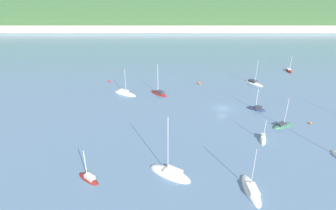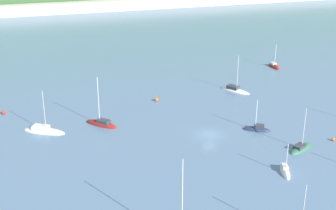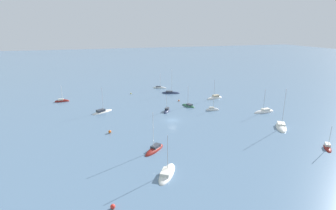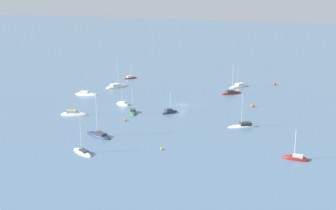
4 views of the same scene
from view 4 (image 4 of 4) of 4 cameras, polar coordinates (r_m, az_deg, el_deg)
ground_plane at (r=142.73m, az=1.82°, el=0.00°), size 600.00×600.00×0.00m
sailboat_0 at (r=158.01m, az=7.72°, el=1.40°), size 6.65×6.92×10.93m
sailboat_1 at (r=105.25m, az=-10.37°, el=-5.77°), size 4.94×6.82×8.13m
sailboat_2 at (r=181.55m, az=-4.61°, el=3.28°), size 5.29×4.59×6.77m
sailboat_3 at (r=103.77m, az=15.30°, el=-6.38°), size 2.12×5.86×7.54m
sailboat_4 at (r=167.50m, az=-6.25°, el=2.22°), size 9.12×7.42×13.19m
sailboat_5 at (r=134.40m, az=-4.30°, el=-0.95°), size 6.61×4.68×8.56m
sailboat_6 at (r=123.32m, az=9.16°, el=-2.56°), size 6.28×8.25×9.55m
sailboat_7 at (r=134.16m, az=0.18°, el=-0.92°), size 5.59×4.36×7.01m
sailboat_8 at (r=143.33m, az=-5.56°, el=0.04°), size 2.79×4.93×6.37m
sailboat_9 at (r=134.69m, az=-11.39°, el=-1.17°), size 4.02×8.16×8.98m
sailboat_10 at (r=115.72m, az=-8.44°, el=-3.74°), size 5.56×8.74×11.68m
sailboat_11 at (r=168.82m, az=8.60°, el=2.25°), size 8.85×6.90×9.30m
sailboat_12 at (r=157.27m, az=-9.93°, el=1.24°), size 2.67×8.20×9.36m
mooring_buoy_0 at (r=174.39m, az=12.90°, el=2.55°), size 0.84×0.84×0.84m
mooring_buoy_1 at (r=105.52m, az=-0.80°, el=-5.35°), size 0.54×0.54×0.54m
mooring_buoy_2 at (r=142.54m, az=10.30°, el=-0.08°), size 0.87×0.87×0.87m
mooring_buoy_3 at (r=127.11m, az=-5.20°, el=-1.81°), size 0.62×0.62×0.62m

